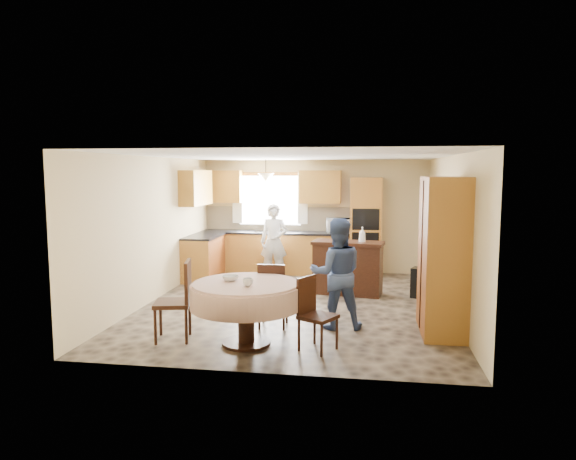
% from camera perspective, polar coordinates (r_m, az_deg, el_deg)
% --- Properties ---
extents(floor, '(5.00, 6.00, 0.01)m').
position_cam_1_polar(floor, '(8.79, 0.86, -8.29)').
color(floor, '#71624F').
rests_on(floor, ground).
extents(ceiling, '(5.00, 6.00, 0.01)m').
position_cam_1_polar(ceiling, '(8.50, 0.89, 8.23)').
color(ceiling, white).
rests_on(ceiling, wall_back).
extents(wall_back, '(5.00, 0.02, 2.50)m').
position_cam_1_polar(wall_back, '(11.52, 2.91, 1.55)').
color(wall_back, '#CEB884').
rests_on(wall_back, floor).
extents(wall_front, '(5.00, 0.02, 2.50)m').
position_cam_1_polar(wall_front, '(5.63, -3.32, -3.69)').
color(wall_front, '#CEB884').
rests_on(wall_front, floor).
extents(wall_left, '(0.02, 6.00, 2.50)m').
position_cam_1_polar(wall_left, '(9.23, -14.69, 0.11)').
color(wall_left, '#CEB884').
rests_on(wall_left, floor).
extents(wall_right, '(0.02, 6.00, 2.50)m').
position_cam_1_polar(wall_right, '(8.58, 17.65, -0.45)').
color(wall_right, '#CEB884').
rests_on(wall_right, floor).
extents(window, '(1.40, 0.03, 1.10)m').
position_cam_1_polar(window, '(11.62, -2.01, 3.33)').
color(window, white).
rests_on(window, wall_back).
extents(curtain_left, '(0.22, 0.02, 1.15)m').
position_cam_1_polar(curtain_left, '(11.73, -5.66, 3.58)').
color(curtain_left, white).
rests_on(curtain_left, wall_back).
extents(curtain_right, '(0.22, 0.02, 1.15)m').
position_cam_1_polar(curtain_right, '(11.45, 1.64, 3.53)').
color(curtain_right, white).
rests_on(curtain_right, wall_back).
extents(base_cab_back, '(3.30, 0.60, 0.88)m').
position_cam_1_polar(base_cab_back, '(11.44, -1.51, -2.56)').
color(base_cab_back, gold).
rests_on(base_cab_back, floor).
extents(counter_back, '(3.30, 0.64, 0.04)m').
position_cam_1_polar(counter_back, '(11.38, -1.51, -0.28)').
color(counter_back, black).
rests_on(counter_back, base_cab_back).
extents(base_cab_left, '(0.60, 1.20, 0.88)m').
position_cam_1_polar(base_cab_left, '(10.90, -9.36, -3.10)').
color(base_cab_left, gold).
rests_on(base_cab_left, floor).
extents(counter_left, '(0.64, 1.20, 0.04)m').
position_cam_1_polar(counter_left, '(10.84, -9.41, -0.70)').
color(counter_left, black).
rests_on(counter_left, base_cab_left).
extents(backsplash, '(3.30, 0.02, 0.55)m').
position_cam_1_polar(backsplash, '(11.63, -1.26, 1.26)').
color(backsplash, beige).
rests_on(backsplash, wall_back).
extents(wall_cab_left, '(0.85, 0.33, 0.72)m').
position_cam_1_polar(wall_cab_left, '(11.70, -7.22, 4.83)').
color(wall_cab_left, gold).
rests_on(wall_cab_left, wall_back).
extents(wall_cab_right, '(0.90, 0.33, 0.72)m').
position_cam_1_polar(wall_cab_right, '(11.30, 3.61, 4.80)').
color(wall_cab_right, gold).
rests_on(wall_cab_right, wall_back).
extents(wall_cab_side, '(0.33, 1.20, 0.72)m').
position_cam_1_polar(wall_cab_side, '(10.80, -10.19, 4.64)').
color(wall_cab_side, gold).
rests_on(wall_cab_side, wall_left).
extents(oven_tower, '(0.66, 0.62, 2.12)m').
position_cam_1_polar(oven_tower, '(11.17, 8.62, 0.35)').
color(oven_tower, gold).
rests_on(oven_tower, floor).
extents(oven_upper, '(0.56, 0.01, 0.45)m').
position_cam_1_polar(oven_upper, '(10.84, 8.64, 1.17)').
color(oven_upper, black).
rests_on(oven_upper, oven_tower).
extents(oven_lower, '(0.56, 0.01, 0.45)m').
position_cam_1_polar(oven_lower, '(10.89, 8.59, -1.45)').
color(oven_lower, black).
rests_on(oven_lower, oven_tower).
extents(pendant, '(0.36, 0.36, 0.18)m').
position_cam_1_polar(pendant, '(11.13, -2.48, 5.87)').
color(pendant, beige).
rests_on(pendant, ceiling).
extents(sideboard, '(1.35, 0.73, 0.92)m').
position_cam_1_polar(sideboard, '(9.50, 6.66, -4.36)').
color(sideboard, '#34170E').
rests_on(sideboard, floor).
extents(space_heater, '(0.46, 0.40, 0.54)m').
position_cam_1_polar(space_heater, '(9.50, 14.78, -5.72)').
color(space_heater, black).
rests_on(space_heater, floor).
extents(cupboard, '(0.57, 1.14, 2.17)m').
position_cam_1_polar(cupboard, '(7.41, 16.85, -2.76)').
color(cupboard, gold).
rests_on(cupboard, floor).
extents(dining_table, '(1.44, 1.44, 0.82)m').
position_cam_1_polar(dining_table, '(6.71, -4.70, -7.36)').
color(dining_table, '#34170E').
rests_on(dining_table, floor).
extents(chair_left, '(0.56, 0.56, 1.07)m').
position_cam_1_polar(chair_left, '(7.04, -12.01, -7.22)').
color(chair_left, '#34170E').
rests_on(chair_left, floor).
extents(chair_back, '(0.42, 0.42, 0.95)m').
position_cam_1_polar(chair_back, '(7.41, -1.74, -6.93)').
color(chair_back, '#34170E').
rests_on(chair_back, floor).
extents(chair_right, '(0.55, 0.55, 0.93)m').
position_cam_1_polar(chair_right, '(6.56, 2.81, -8.82)').
color(chair_right, '#34170E').
rests_on(chair_right, floor).
extents(framed_picture, '(0.06, 0.59, 0.49)m').
position_cam_1_polar(framed_picture, '(8.93, 17.14, 2.50)').
color(framed_picture, gold).
rests_on(framed_picture, wall_right).
extents(microwave, '(0.62, 0.47, 0.31)m').
position_cam_1_polar(microwave, '(11.14, 5.77, 0.47)').
color(microwave, silver).
rests_on(microwave, counter_back).
extents(person_sink, '(0.58, 0.38, 1.57)m').
position_cam_1_polar(person_sink, '(10.73, -1.57, -1.30)').
color(person_sink, silver).
rests_on(person_sink, floor).
extents(person_dining, '(0.86, 0.72, 1.59)m').
position_cam_1_polar(person_dining, '(7.39, 5.43, -4.83)').
color(person_dining, '#3A4F7F').
rests_on(person_dining, floor).
extents(bowl_sideboard, '(0.23, 0.23, 0.05)m').
position_cam_1_polar(bowl_sideboard, '(9.44, 4.52, -1.43)').
color(bowl_sideboard, '#B2B2B2').
rests_on(bowl_sideboard, sideboard).
extents(bottle_sideboard, '(0.14, 0.14, 0.33)m').
position_cam_1_polar(bottle_sideboard, '(9.40, 8.25, -0.66)').
color(bottle_sideboard, silver).
rests_on(bottle_sideboard, sideboard).
extents(cup_table, '(0.17, 0.17, 0.10)m').
position_cam_1_polar(cup_table, '(6.45, -4.49, -5.80)').
color(cup_table, '#B2B2B2').
rests_on(cup_table, dining_table).
extents(bowl_table, '(0.24, 0.24, 0.07)m').
position_cam_1_polar(bowl_table, '(6.79, -6.41, -5.35)').
color(bowl_table, '#B2B2B2').
rests_on(bowl_table, dining_table).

